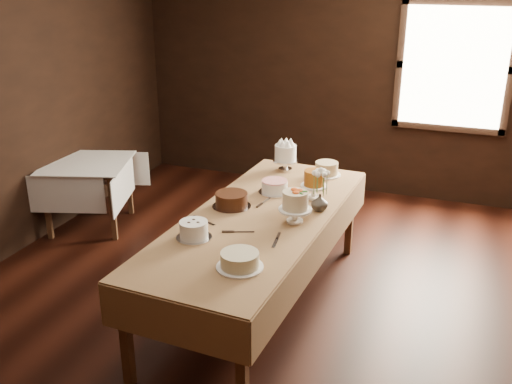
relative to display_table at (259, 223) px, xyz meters
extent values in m
cube|color=black|center=(-0.09, -0.02, -0.76)|extent=(5.00, 6.00, 0.01)
cube|color=black|center=(-0.09, 2.98, 0.64)|extent=(5.00, 0.02, 2.80)
cube|color=#FFEABF|center=(1.21, 2.92, 0.84)|extent=(1.10, 0.05, 1.30)
cube|color=#482B19|center=(-0.48, -1.21, -0.39)|extent=(0.07, 0.07, 0.75)
cube|color=#482B19|center=(-0.36, 1.25, -0.39)|extent=(0.07, 0.07, 0.75)
cube|color=#482B19|center=(0.36, -1.25, -0.39)|extent=(0.07, 0.07, 0.75)
cube|color=#482B19|center=(0.48, 1.21, -0.39)|extent=(0.07, 0.07, 0.75)
cube|color=#482B19|center=(0.00, 0.00, 0.03)|extent=(1.10, 2.65, 0.04)
cube|color=#B28152|center=(0.00, 0.00, 0.06)|extent=(1.17, 2.71, 0.01)
cube|color=#482B19|center=(-2.48, 0.45, -0.43)|extent=(0.06, 0.06, 0.67)
cube|color=#482B19|center=(-2.69, 1.09, -0.43)|extent=(0.06, 0.06, 0.67)
cube|color=#482B19|center=(-1.84, 0.66, -0.43)|extent=(0.06, 0.06, 0.67)
cube|color=#482B19|center=(-2.05, 1.30, -0.43)|extent=(0.06, 0.06, 0.67)
cube|color=#482B19|center=(-2.26, 0.88, -0.07)|extent=(0.98, 0.98, 0.04)
cube|color=white|center=(-2.26, 0.88, -0.05)|extent=(1.08, 1.08, 0.01)
cylinder|color=silver|center=(-0.15, 1.11, 0.12)|extent=(0.24, 0.24, 0.12)
cylinder|color=white|center=(-0.15, 1.11, 0.25)|extent=(0.28, 0.28, 0.14)
cylinder|color=white|center=(0.26, 1.11, 0.07)|extent=(0.27, 0.27, 0.01)
cylinder|color=#CEB989|center=(0.26, 1.11, 0.13)|extent=(0.29, 0.29, 0.11)
cylinder|color=silver|center=(-0.05, 0.51, 0.07)|extent=(0.28, 0.28, 0.01)
cylinder|color=white|center=(-0.05, 0.51, 0.12)|extent=(0.31, 0.31, 0.09)
cylinder|color=white|center=(0.30, 0.52, 0.13)|extent=(0.22, 0.22, 0.13)
cylinder|color=#A35917|center=(0.30, 0.52, 0.25)|extent=(0.23, 0.23, 0.13)
cylinder|color=silver|center=(-0.27, 0.09, 0.07)|extent=(0.32, 0.32, 0.01)
cylinder|color=#36180B|center=(-0.27, 0.09, 0.13)|extent=(0.37, 0.37, 0.11)
cylinder|color=white|center=(0.29, -0.01, 0.12)|extent=(0.26, 0.26, 0.12)
cylinder|color=beige|center=(0.29, -0.01, 0.25)|extent=(0.27, 0.27, 0.14)
cylinder|color=silver|center=(-0.30, -0.54, 0.07)|extent=(0.26, 0.26, 0.01)
cylinder|color=white|center=(-0.30, -0.54, 0.13)|extent=(0.29, 0.29, 0.12)
cylinder|color=white|center=(0.17, -0.82, 0.07)|extent=(0.31, 0.31, 0.01)
cylinder|color=beige|center=(0.17, -0.82, 0.12)|extent=(0.34, 0.34, 0.10)
cube|color=silver|center=(0.00, -0.32, 0.07)|extent=(0.23, 0.11, 0.01)
cube|color=silver|center=(0.27, -0.41, 0.07)|extent=(0.06, 0.24, 0.01)
cube|color=silver|center=(-0.06, 0.31, 0.07)|extent=(0.05, 0.24, 0.01)
cube|color=silver|center=(0.34, 0.30, 0.07)|extent=(0.22, 0.14, 0.01)
cube|color=silver|center=(-0.32, -0.26, 0.07)|extent=(0.23, 0.11, 0.01)
imported|color=#2D2823|center=(0.41, 0.27, 0.13)|extent=(0.15, 0.15, 0.14)
camera|label=1|loc=(1.46, -3.92, 1.92)|focal=40.95mm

